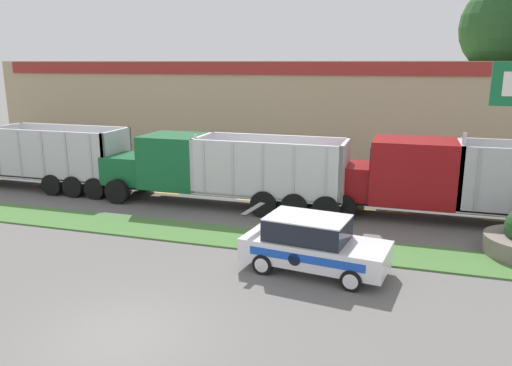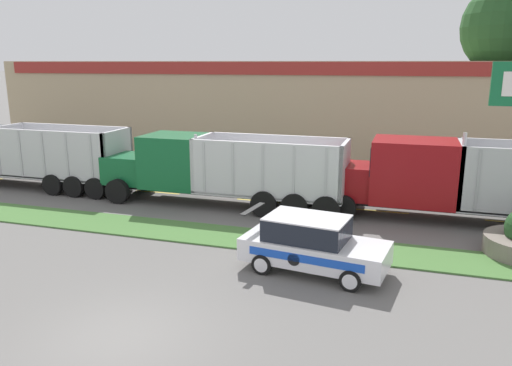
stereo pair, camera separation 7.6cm
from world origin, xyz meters
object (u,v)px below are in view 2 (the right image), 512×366
object	(u,v)px
dump_truck_lead	(442,180)
dump_truck_trail	(200,169)
dump_truck_mid	(7,156)
rally_car	(312,244)

from	to	relation	value
dump_truck_lead	dump_truck_trail	bearing A→B (deg)	-176.63
dump_truck_mid	dump_truck_trail	distance (m)	11.22
dump_truck_lead	dump_truck_mid	size ratio (longest dim) A/B	1.02
dump_truck_trail	dump_truck_lead	bearing A→B (deg)	3.37
dump_truck_mid	dump_truck_trail	world-z (taller)	dump_truck_trail
dump_truck_lead	dump_truck_trail	distance (m)	10.36
dump_truck_trail	rally_car	distance (m)	8.80
dump_truck_trail	rally_car	world-z (taller)	dump_truck_trail
rally_car	dump_truck_mid	bearing A→B (deg)	159.97
dump_truck_lead	dump_truck_trail	size ratio (longest dim) A/B	1.05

